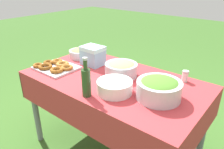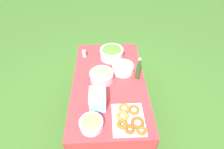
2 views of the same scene
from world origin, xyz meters
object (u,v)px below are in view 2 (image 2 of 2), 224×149
at_px(pasta_bowl, 102,75).
at_px(fruit_bowl, 91,123).
at_px(plate_stack, 123,68).
at_px(cooler_box, 98,99).
at_px(salad_bowl, 112,53).
at_px(donut_platter, 129,119).
at_px(olive_oil_bottle, 138,71).

distance_m(pasta_bowl, fruit_bowl, 0.57).
distance_m(plate_stack, cooler_box, 0.54).
relative_size(plate_stack, cooler_box, 1.28).
bearing_deg(salad_bowl, fruit_bowl, 167.50).
bearing_deg(fruit_bowl, plate_stack, -25.56).
xyz_separation_m(fruit_bowl, cooler_box, (0.22, -0.05, 0.04)).
bearing_deg(salad_bowl, plate_stack, -155.94).
bearing_deg(donut_platter, salad_bowl, 7.09).
height_order(fruit_bowl, cooler_box, cooler_box).
distance_m(salad_bowl, fruit_bowl, 0.97).
distance_m(salad_bowl, donut_platter, 0.91).
distance_m(pasta_bowl, cooler_box, 0.34).
relative_size(salad_bowl, cooler_box, 1.52).
bearing_deg(plate_stack, cooler_box, 149.22).
bearing_deg(cooler_box, plate_stack, -30.78).
bearing_deg(pasta_bowl, fruit_bowl, 171.16).
distance_m(fruit_bowl, cooler_box, 0.23).
height_order(donut_platter, fruit_bowl, fruit_bowl).
xyz_separation_m(pasta_bowl, plate_stack, (0.13, -0.24, -0.02)).
height_order(salad_bowl, cooler_box, cooler_box).
relative_size(pasta_bowl, cooler_box, 1.34).
bearing_deg(olive_oil_bottle, fruit_bowl, 140.21).
xyz_separation_m(donut_platter, cooler_box, (0.18, 0.27, 0.06)).
bearing_deg(fruit_bowl, pasta_bowl, -8.84).
bearing_deg(salad_bowl, pasta_bowl, 162.46).
relative_size(salad_bowl, fruit_bowl, 1.42).
xyz_separation_m(donut_platter, olive_oil_bottle, (0.53, -0.15, 0.08)).
height_order(donut_platter, plate_stack, plate_stack).
distance_m(salad_bowl, cooler_box, 0.74).
relative_size(olive_oil_bottle, cooler_box, 1.41).
relative_size(fruit_bowl, cooler_box, 1.07).
xyz_separation_m(salad_bowl, pasta_bowl, (-0.39, 0.12, -0.01)).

